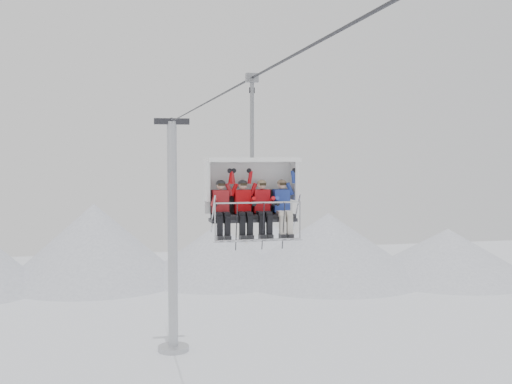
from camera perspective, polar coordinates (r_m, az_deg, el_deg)
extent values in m
cone|color=silver|center=(59.38, -14.17, -4.38)|extent=(16.00, 16.00, 7.00)
cone|color=silver|center=(59.25, -3.44, -5.28)|extent=(14.00, 14.00, 5.00)
cone|color=silver|center=(59.67, 6.43, -4.75)|extent=(18.00, 18.00, 6.00)
cone|color=silver|center=(62.46, 16.66, -5.20)|extent=(16.00, 16.00, 4.50)
cone|color=silver|center=(63.39, 1.51, -4.93)|extent=(12.00, 12.00, 4.50)
cylinder|color=#A6A8AD|center=(37.28, -7.42, -4.02)|extent=(0.56, 0.56, 13.30)
cylinder|color=#A6A8AD|center=(38.66, -7.35, -13.62)|extent=(1.80, 1.80, 0.30)
cube|color=#2A2A2F|center=(37.02, -7.50, 6.24)|extent=(2.00, 0.35, 0.35)
cylinder|color=#2A2A2F|center=(15.30, 0.00, 10.30)|extent=(0.06, 50.00, 0.06)
cube|color=black|center=(15.60, -0.28, -2.16)|extent=(2.01, 0.55, 0.10)
cube|color=black|center=(15.83, -0.48, -0.84)|extent=(2.01, 0.10, 0.58)
cube|color=#2A2A2F|center=(15.61, -0.28, -2.49)|extent=(2.10, 0.60, 0.08)
cube|color=white|center=(16.02, -0.65, 0.52)|extent=(2.24, 0.10, 1.33)
cube|color=white|center=(15.61, -0.35, 2.90)|extent=(2.24, 0.90, 0.10)
cylinder|color=#B3B3B7|center=(15.04, 0.17, -0.95)|extent=(2.05, 0.04, 0.04)
cylinder|color=#B3B3B7|center=(15.06, 0.23, -4.28)|extent=(2.05, 0.04, 0.04)
cylinder|color=gray|center=(15.65, -0.36, 6.52)|extent=(0.10, 0.10, 1.98)
cube|color=gray|center=(15.73, -0.36, 10.11)|extent=(0.30, 0.18, 0.22)
cube|color=#B21F24|center=(15.46, -3.18, -0.87)|extent=(0.38, 0.26, 0.57)
sphere|color=tan|center=(15.40, -3.16, 0.61)|extent=(0.21, 0.21, 0.21)
cube|color=black|center=(15.07, -3.24, -3.05)|extent=(0.13, 0.15, 0.46)
cube|color=black|center=(15.10, -2.55, -3.03)|extent=(0.13, 0.15, 0.46)
cube|color=silver|center=(15.01, -3.17, -4.49)|extent=(0.09, 1.69, 0.26)
cube|color=silver|center=(15.05, -2.48, -4.47)|extent=(0.09, 1.69, 0.26)
cube|color=red|center=(15.56, -1.22, -0.84)|extent=(0.38, 0.26, 0.57)
sphere|color=tan|center=(15.50, -1.19, 0.63)|extent=(0.21, 0.21, 0.21)
cube|color=black|center=(15.16, -1.22, -3.00)|extent=(0.13, 0.15, 0.46)
cube|color=black|center=(15.20, -0.55, -2.98)|extent=(0.13, 0.15, 0.46)
cube|color=silver|center=(15.11, -1.15, -4.43)|extent=(0.09, 1.69, 0.26)
cube|color=silver|center=(15.15, -0.47, -4.41)|extent=(0.09, 1.69, 0.26)
cube|color=red|center=(15.66, 0.49, -0.81)|extent=(0.38, 0.26, 0.57)
sphere|color=tan|center=(15.60, 0.52, 0.65)|extent=(0.21, 0.21, 0.21)
cube|color=black|center=(15.26, 0.53, -2.96)|extent=(0.13, 0.15, 0.46)
cube|color=black|center=(15.31, 1.20, -2.94)|extent=(0.13, 0.15, 0.46)
cube|color=silver|center=(15.21, 0.61, -4.38)|extent=(0.09, 1.69, 0.26)
cube|color=silver|center=(15.25, 1.28, -4.36)|extent=(0.09, 1.69, 0.26)
cube|color=#2840A4|center=(15.78, 2.27, -0.78)|extent=(0.38, 0.26, 0.57)
sphere|color=tan|center=(15.72, 2.31, 0.67)|extent=(0.21, 0.21, 0.21)
cube|color=beige|center=(15.38, 2.35, -2.91)|extent=(0.13, 0.15, 0.46)
cube|color=beige|center=(15.43, 3.01, -2.89)|extent=(0.13, 0.15, 0.46)
cube|color=silver|center=(15.33, 2.45, -4.32)|extent=(0.09, 1.69, 0.26)
cube|color=silver|center=(15.38, 3.11, -4.29)|extent=(0.09, 1.69, 0.26)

